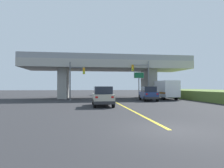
# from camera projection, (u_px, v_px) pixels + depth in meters

# --- Properties ---
(ground) EXTENTS (160.00, 160.00, 0.00)m
(ground) POSITION_uv_depth(u_px,v_px,m) (107.00, 98.00, 34.14)
(ground) COLOR #2B2B2D
(overpass_bridge) EXTENTS (28.13, 8.33, 7.21)m
(overpass_bridge) POSITION_uv_depth(u_px,v_px,m) (107.00, 69.00, 34.21)
(overpass_bridge) COLOR #A8A59E
(overpass_bridge) RESTS_ON ground
(lane_divider_stripe) EXTENTS (0.20, 23.01, 0.01)m
(lane_divider_stripe) POSITION_uv_depth(u_px,v_px,m) (122.00, 106.00, 20.21)
(lane_divider_stripe) COLOR yellow
(lane_divider_stripe) RESTS_ON ground
(suv_lead) EXTENTS (2.03, 4.48, 2.02)m
(suv_lead) POSITION_uv_depth(u_px,v_px,m) (103.00, 96.00, 19.83)
(suv_lead) COLOR #B7B29E
(suv_lead) RESTS_ON ground
(suv_crossing) EXTENTS (2.37, 4.81, 2.02)m
(suv_crossing) POSITION_uv_depth(u_px,v_px,m) (148.00, 94.00, 27.40)
(suv_crossing) COLOR navy
(suv_crossing) RESTS_ON ground
(box_truck) EXTENTS (2.33, 6.47, 2.91)m
(box_truck) POSITION_uv_depth(u_px,v_px,m) (165.00, 90.00, 30.57)
(box_truck) COLOR silver
(box_truck) RESTS_ON ground
(sedan_oncoming) EXTENTS (1.92, 4.48, 2.02)m
(sedan_oncoming) POSITION_uv_depth(u_px,v_px,m) (100.00, 91.00, 45.37)
(sedan_oncoming) COLOR silver
(sedan_oncoming) RESTS_ON ground
(traffic_signal_nearside) EXTENTS (2.83, 0.36, 6.12)m
(traffic_signal_nearside) POSITION_uv_depth(u_px,v_px,m) (143.00, 75.00, 30.55)
(traffic_signal_nearside) COLOR slate
(traffic_signal_nearside) RESTS_ON ground
(traffic_signal_farside) EXTENTS (2.26, 0.36, 5.62)m
(traffic_signal_farside) POSITION_uv_depth(u_px,v_px,m) (75.00, 77.00, 28.20)
(traffic_signal_farside) COLOR #56595E
(traffic_signal_farside) RESTS_ON ground
(highway_sign) EXTENTS (1.70, 0.17, 4.53)m
(highway_sign) POSITION_uv_depth(u_px,v_px,m) (139.00, 78.00, 31.74)
(highway_sign) COLOR #56595E
(highway_sign) RESTS_ON ground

